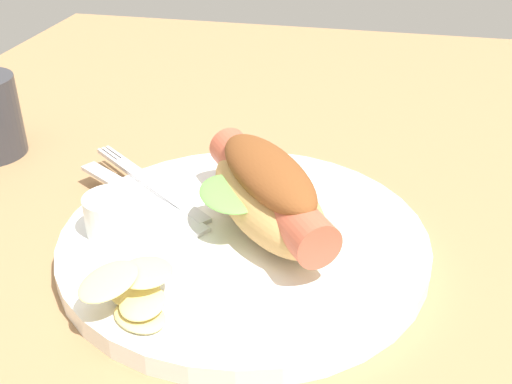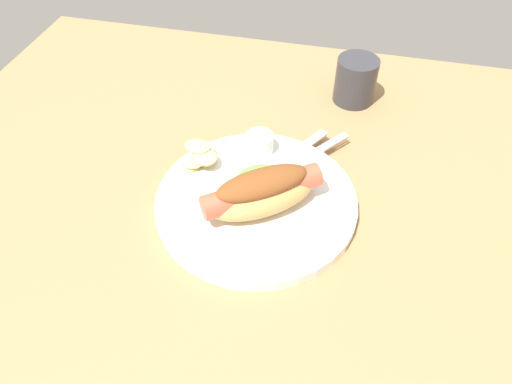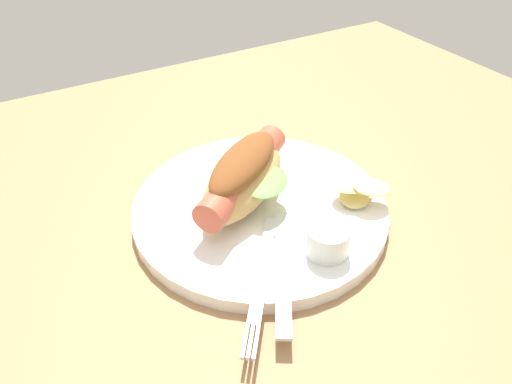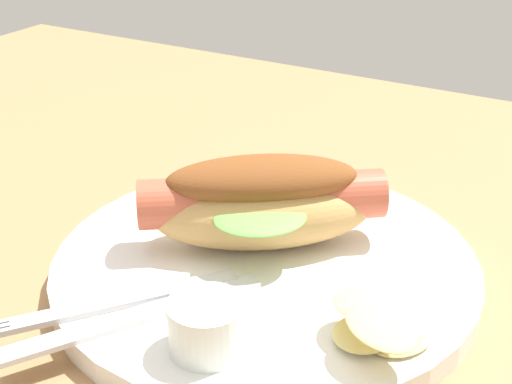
% 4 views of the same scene
% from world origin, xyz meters
% --- Properties ---
extents(ground_plane, '(1.20, 0.90, 0.02)m').
position_xyz_m(ground_plane, '(0.00, 0.00, -0.01)').
color(ground_plane, '#9E754C').
extents(plate, '(0.28, 0.28, 0.02)m').
position_xyz_m(plate, '(0.04, 0.01, 0.01)').
color(plate, white).
rests_on(plate, ground_plane).
extents(hot_dog, '(0.16, 0.14, 0.06)m').
position_xyz_m(hot_dog, '(0.03, 0.03, 0.05)').
color(hot_dog, tan).
rests_on(hot_dog, plate).
extents(sauce_ramekin, '(0.04, 0.04, 0.03)m').
position_xyz_m(sauce_ramekin, '(0.06, -0.09, 0.03)').
color(sauce_ramekin, white).
rests_on(sauce_ramekin, plate).
extents(fork, '(0.11, 0.14, 0.00)m').
position_xyz_m(fork, '(-0.02, -0.09, 0.02)').
color(fork, silver).
rests_on(fork, plate).
extents(knife, '(0.10, 0.14, 0.00)m').
position_xyz_m(knife, '(0.01, -0.09, 0.02)').
color(knife, silver).
rests_on(knife, plate).
extents(chips_pile, '(0.07, 0.07, 0.03)m').
position_xyz_m(chips_pile, '(0.14, -0.04, 0.03)').
color(chips_pile, '#DECB7D').
rests_on(chips_pile, plate).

